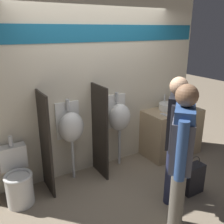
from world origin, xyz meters
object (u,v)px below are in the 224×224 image
Objects in this scene: urinal_near_counter at (71,127)px; shopping_bag at (193,178)px; sink_basin at (169,107)px; person_with_lanyard at (175,136)px; person_in_vest at (181,152)px; cell_phone at (164,115)px; toilet at (18,180)px; urinal_far at (119,117)px.

shopping_bag is at bearing -42.92° from urinal_near_counter.
sink_basin is 0.21× the size of person_with_lanyard.
urinal_near_counter is at bearing 137.08° from shopping_bag.
shopping_bag is at bearing -114.98° from sink_basin.
person_in_vest is 1.11m from shopping_bag.
person_in_vest is at bearing -169.18° from person_with_lanyard.
person_in_vest reaches higher than cell_phone.
person_with_lanyard is at bearing -51.02° from urinal_near_counter.
person_in_vest is (-0.96, -1.31, 0.15)m from cell_phone.
sink_basin is 1.80m from urinal_near_counter.
person_with_lanyard is (1.75, -0.98, 0.61)m from toilet.
toilet is at bearing 109.23° from person_with_lanyard.
urinal_far is 1.41× the size of toilet.
urinal_far is 1.42m from shopping_bag.
sink_basin is at bearing 8.57° from person_with_lanyard.
cell_phone is 0.11× the size of urinal_far.
person_with_lanyard is (-0.62, -0.87, 0.09)m from cell_phone.
cell_phone is (-0.25, -0.17, -0.05)m from sink_basin.
person_with_lanyard reaches higher than shopping_bag.
sink_basin is at bearing 34.06° from cell_phone.
cell_phone is at bearing 11.28° from person_in_vest.
sink_basin is 0.29× the size of urinal_near_counter.
sink_basin is at bearing -3.05° from urinal_near_counter.
shopping_bag is at bearing -105.55° from cell_phone.
sink_basin is 2.54× the size of cell_phone.
sink_basin is 0.63× the size of shopping_bag.
cell_phone is 1.07m from person_with_lanyard.
shopping_bag is (2.11, -1.04, -0.09)m from toilet.
person_in_vest reaches higher than shopping_bag.
urinal_far is 2.19× the size of shopping_bag.
urinal_near_counter reaches higher than shopping_bag.
sink_basin reaches higher than toilet.
urinal_near_counter reaches higher than toilet.
person_in_vest is (0.58, -1.58, 0.15)m from urinal_near_counter.
person_in_vest reaches higher than person_with_lanyard.
person_in_vest is 1.02× the size of person_with_lanyard.
cell_phone is at bearing -20.48° from urinal_far.
toilet is 0.52× the size of person_with_lanyard.
shopping_bag is at bearing -69.03° from urinal_far.
person_with_lanyard is at bearing -130.03° from sink_basin.
urinal_near_counter is 1.41× the size of toilet.
person_with_lanyard is at bearing 9.79° from person_in_vest.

